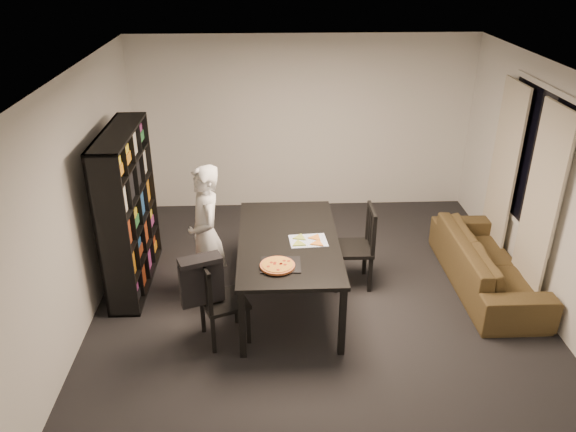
{
  "coord_description": "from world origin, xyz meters",
  "views": [
    {
      "loc": [
        -0.56,
        -5.29,
        3.73
      ],
      "look_at": [
        -0.33,
        0.18,
        1.05
      ],
      "focal_mm": 35.0,
      "sensor_mm": 36.0,
      "label": 1
    }
  ],
  "objects_px": {
    "dining_table": "(288,245)",
    "baking_tray": "(281,265)",
    "chair_left": "(215,296)",
    "pepperoni_pizza": "(277,265)",
    "person": "(206,235)",
    "bookshelf": "(128,211)",
    "sofa": "(487,263)",
    "chair_right": "(360,241)"
  },
  "relations": [
    {
      "from": "dining_table",
      "to": "baking_tray",
      "type": "xyz_separation_m",
      "value": [
        -0.1,
        -0.54,
        0.08
      ]
    },
    {
      "from": "chair_left",
      "to": "pepperoni_pizza",
      "type": "xyz_separation_m",
      "value": [
        0.63,
        0.06,
        0.31
      ]
    },
    {
      "from": "dining_table",
      "to": "pepperoni_pizza",
      "type": "xyz_separation_m",
      "value": [
        -0.13,
        -0.59,
        0.1
      ]
    },
    {
      "from": "person",
      "to": "baking_tray",
      "type": "height_order",
      "value": "person"
    },
    {
      "from": "bookshelf",
      "to": "pepperoni_pizza",
      "type": "distance_m",
      "value": 2.02
    },
    {
      "from": "chair_left",
      "to": "sofa",
      "type": "bearing_deg",
      "value": -95.79
    },
    {
      "from": "baking_tray",
      "to": "chair_left",
      "type": "bearing_deg",
      "value": -170.88
    },
    {
      "from": "bookshelf",
      "to": "chair_left",
      "type": "bearing_deg",
      "value": -47.63
    },
    {
      "from": "chair_left",
      "to": "person",
      "type": "distance_m",
      "value": 0.84
    },
    {
      "from": "chair_left",
      "to": "chair_right",
      "type": "distance_m",
      "value": 1.92
    },
    {
      "from": "dining_table",
      "to": "chair_right",
      "type": "relative_size",
      "value": 1.97
    },
    {
      "from": "person",
      "to": "sofa",
      "type": "relative_size",
      "value": 0.79
    },
    {
      "from": "dining_table",
      "to": "sofa",
      "type": "xyz_separation_m",
      "value": [
        2.38,
        0.26,
        -0.44
      ]
    },
    {
      "from": "dining_table",
      "to": "person",
      "type": "height_order",
      "value": "person"
    },
    {
      "from": "dining_table",
      "to": "baking_tray",
      "type": "distance_m",
      "value": 0.55
    },
    {
      "from": "bookshelf",
      "to": "pepperoni_pizza",
      "type": "relative_size",
      "value": 5.43
    },
    {
      "from": "chair_left",
      "to": "chair_right",
      "type": "height_order",
      "value": "chair_right"
    },
    {
      "from": "bookshelf",
      "to": "baking_tray",
      "type": "distance_m",
      "value": 2.03
    },
    {
      "from": "dining_table",
      "to": "pepperoni_pizza",
      "type": "height_order",
      "value": "pepperoni_pizza"
    },
    {
      "from": "bookshelf",
      "to": "person",
      "type": "relative_size",
      "value": 1.17
    },
    {
      "from": "chair_right",
      "to": "baking_tray",
      "type": "bearing_deg",
      "value": -46.24
    },
    {
      "from": "person",
      "to": "pepperoni_pizza",
      "type": "bearing_deg",
      "value": 29.27
    },
    {
      "from": "dining_table",
      "to": "person",
      "type": "bearing_deg",
      "value": 171.35
    },
    {
      "from": "bookshelf",
      "to": "sofa",
      "type": "bearing_deg",
      "value": -3.49
    },
    {
      "from": "bookshelf",
      "to": "pepperoni_pizza",
      "type": "bearing_deg",
      "value": -33.2
    },
    {
      "from": "pepperoni_pizza",
      "to": "dining_table",
      "type": "bearing_deg",
      "value": 77.12
    },
    {
      "from": "baking_tray",
      "to": "dining_table",
      "type": "bearing_deg",
      "value": 79.39
    },
    {
      "from": "sofa",
      "to": "bookshelf",
      "type": "bearing_deg",
      "value": 86.51
    },
    {
      "from": "person",
      "to": "dining_table",
      "type": "bearing_deg",
      "value": 63.83
    },
    {
      "from": "bookshelf",
      "to": "sofa",
      "type": "height_order",
      "value": "bookshelf"
    },
    {
      "from": "chair_left",
      "to": "chair_right",
      "type": "bearing_deg",
      "value": -79.87
    },
    {
      "from": "baking_tray",
      "to": "sofa",
      "type": "relative_size",
      "value": 0.19
    },
    {
      "from": "bookshelf",
      "to": "person",
      "type": "xyz_separation_m",
      "value": [
        0.92,
        -0.38,
        -0.14
      ]
    },
    {
      "from": "dining_table",
      "to": "chair_left",
      "type": "bearing_deg",
      "value": -139.71
    },
    {
      "from": "person",
      "to": "baking_tray",
      "type": "xyz_separation_m",
      "value": [
        0.8,
        -0.68,
        0.01
      ]
    },
    {
      "from": "bookshelf",
      "to": "baking_tray",
      "type": "xyz_separation_m",
      "value": [
        1.72,
        -1.06,
        -0.13
      ]
    },
    {
      "from": "baking_tray",
      "to": "bookshelf",
      "type": "bearing_deg",
      "value": 148.42
    },
    {
      "from": "chair_left",
      "to": "person",
      "type": "height_order",
      "value": "person"
    },
    {
      "from": "chair_right",
      "to": "person",
      "type": "distance_m",
      "value": 1.8
    },
    {
      "from": "dining_table",
      "to": "bookshelf",
      "type": "bearing_deg",
      "value": 164.1
    },
    {
      "from": "person",
      "to": "pepperoni_pizza",
      "type": "height_order",
      "value": "person"
    },
    {
      "from": "chair_right",
      "to": "bookshelf",
      "type": "bearing_deg",
      "value": -92.76
    }
  ]
}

